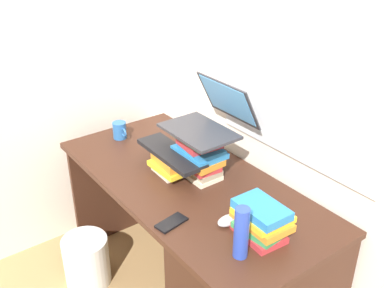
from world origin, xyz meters
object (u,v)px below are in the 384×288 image
at_px(water_bottle, 241,233).
at_px(cell_phone, 172,223).
at_px(book_stack_tall, 199,153).
at_px(wastebasket, 87,261).
at_px(computer_mouse, 228,220).
at_px(book_stack_keyboard_riser, 171,164).
at_px(desk, 234,282).
at_px(book_stack_side, 261,220).
at_px(keyboard, 171,153).
at_px(laptop, 211,118).
at_px(mug, 120,130).

xyz_separation_m(water_bottle, cell_phone, (-0.32, -0.10, -0.10)).
xyz_separation_m(book_stack_tall, wastebasket, (-0.41, -0.48, -0.72)).
distance_m(book_stack_tall, computer_mouse, 0.43).
distance_m(computer_mouse, cell_phone, 0.24).
bearing_deg(book_stack_keyboard_riser, computer_mouse, -4.84).
relative_size(desk, book_stack_side, 6.39).
xyz_separation_m(book_stack_side, keyboard, (-0.61, -0.01, 0.03)).
bearing_deg(water_bottle, keyboard, 168.39).
height_order(laptop, water_bottle, laptop).
distance_m(book_stack_tall, wastebasket, 0.96).
relative_size(mug, wastebasket, 0.39).
relative_size(book_stack_keyboard_riser, cell_phone, 1.56).
xyz_separation_m(book_stack_keyboard_riser, book_stack_side, (0.61, 0.02, 0.03)).
relative_size(desk, wastebasket, 5.10).
relative_size(book_stack_keyboard_riser, mug, 1.86).
height_order(book_stack_keyboard_riser, keyboard, keyboard).
bearing_deg(desk, keyboard, 179.68).
bearing_deg(computer_mouse, cell_phone, -126.92).
relative_size(laptop, wastebasket, 1.21).
height_order(keyboard, mug, keyboard).
bearing_deg(cell_phone, computer_mouse, 44.08).
distance_m(book_stack_keyboard_riser, mug, 0.49).
distance_m(desk, mug, 1.06).
bearing_deg(laptop, mug, -161.82).
bearing_deg(book_stack_side, computer_mouse, -157.17).
bearing_deg(book_stack_side, laptop, 163.08).
xyz_separation_m(book_stack_keyboard_riser, cell_phone, (0.33, -0.23, -0.04)).
bearing_deg(wastebasket, book_stack_keyboard_riser, 49.07).
height_order(water_bottle, cell_phone, water_bottle).
distance_m(laptop, wastebasket, 1.12).
xyz_separation_m(keyboard, water_bottle, (0.66, -0.13, -0.00)).
bearing_deg(mug, laptop, 18.18).
distance_m(desk, keyboard, 0.67).
height_order(book_stack_keyboard_riser, laptop, laptop).
bearing_deg(cell_phone, book_stack_tall, 117.53).
height_order(mug, water_bottle, water_bottle).
height_order(book_stack_keyboard_riser, cell_phone, book_stack_keyboard_riser).
distance_m(book_stack_keyboard_riser, water_bottle, 0.66).
height_order(book_stack_keyboard_riser, mug, book_stack_keyboard_riser).
xyz_separation_m(book_stack_keyboard_riser, mug, (-0.49, -0.02, -0.00)).
xyz_separation_m(computer_mouse, mug, (-0.97, 0.02, 0.03)).
bearing_deg(computer_mouse, mug, 178.64).
relative_size(book_stack_tall, computer_mouse, 2.37).
height_order(book_stack_side, keyboard, book_stack_side).
height_order(book_stack_keyboard_riser, computer_mouse, book_stack_keyboard_riser).
relative_size(computer_mouse, wastebasket, 0.35).
relative_size(laptop, cell_phone, 2.61).
bearing_deg(book_stack_keyboard_riser, mug, -178.00).
bearing_deg(water_bottle, computer_mouse, 152.54).
distance_m(book_stack_side, keyboard, 0.61).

